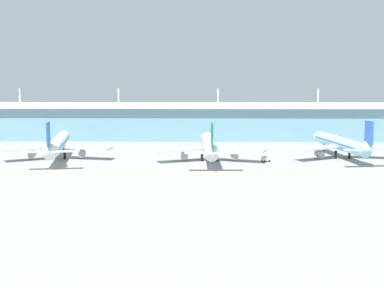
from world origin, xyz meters
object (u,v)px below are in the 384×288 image
(airliner_middle, at_px, (209,146))
(safety_cone_nose_front, at_px, (259,171))
(baggage_cart, at_px, (266,159))
(airliner_far, at_px, (342,144))
(safety_cone_left_wingtip, at_px, (259,166))
(airliner_near, at_px, (57,144))

(airliner_middle, bearing_deg, safety_cone_nose_front, -55.21)
(baggage_cart, bearing_deg, airliner_far, 17.65)
(airliner_far, bearing_deg, airliner_middle, -172.10)
(airliner_middle, height_order, airliner_far, same)
(safety_cone_left_wingtip, distance_m, safety_cone_nose_front, 12.45)
(airliner_near, height_order, baggage_cart, airliner_near)
(airliner_far, distance_m, safety_cone_left_wingtip, 45.98)
(safety_cone_left_wingtip, bearing_deg, airliner_far, 30.30)
(baggage_cart, distance_m, safety_cone_nose_front, 24.85)
(airliner_near, xyz_separation_m, safety_cone_nose_front, (86.19, -31.04, -6.10))
(safety_cone_nose_front, bearing_deg, airliner_middle, 124.79)
(airliner_far, xyz_separation_m, baggage_cart, (-35.03, -11.15, -5.18))
(airliner_middle, height_order, safety_cone_left_wingtip, airliner_middle)
(airliner_middle, xyz_separation_m, airliner_far, (59.24, 8.22, -0.00))
(airliner_near, height_order, safety_cone_nose_front, airliner_near)
(airliner_near, distance_m, baggage_cart, 91.91)
(baggage_cart, relative_size, safety_cone_nose_front, 5.75)
(baggage_cart, xyz_separation_m, safety_cone_left_wingtip, (-4.31, -11.84, -0.91))
(airliner_far, height_order, baggage_cart, airliner_far)
(baggage_cart, distance_m, safety_cone_left_wingtip, 12.64)
(safety_cone_left_wingtip, bearing_deg, safety_cone_nose_front, -94.65)
(airliner_middle, bearing_deg, baggage_cart, -6.90)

